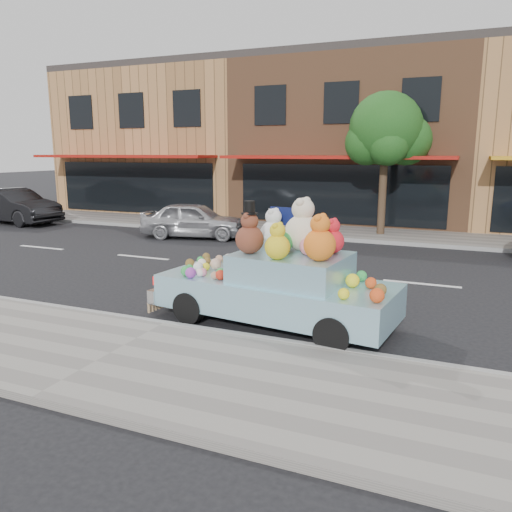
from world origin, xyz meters
The scene contains 11 objects.
ground centered at (0.00, 0.00, 0.00)m, with size 120.00×120.00×0.00m, color black.
near_sidewalk centered at (0.00, -6.50, 0.06)m, with size 60.00×3.00×0.12m, color gray.
far_sidewalk centered at (0.00, 6.50, 0.06)m, with size 60.00×3.00×0.12m, color gray.
near_kerb centered at (0.00, -5.00, 0.07)m, with size 60.00×0.12×0.13m, color gray.
far_kerb centered at (0.00, 5.00, 0.07)m, with size 60.00×0.12×0.13m, color gray.
storefront_left centered at (-10.00, 11.97, 3.64)m, with size 10.00×9.80×7.30m.
storefront_mid centered at (0.00, 11.97, 3.64)m, with size 10.00×9.80×7.30m.
street_tree centered at (2.03, 6.55, 3.69)m, with size 3.00×2.70×5.22m.
car_silver centered at (-4.30, 3.66, 0.66)m, with size 1.55×3.86×1.32m, color #B6B7BC.
car_dark centered at (-13.53, 3.91, 0.76)m, with size 1.61×4.63×1.53m, color black.
art_car centered at (1.80, -3.99, 0.83)m, with size 4.66×2.27×2.32m.
Camera 1 is at (4.79, -12.20, 3.12)m, focal length 35.00 mm.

